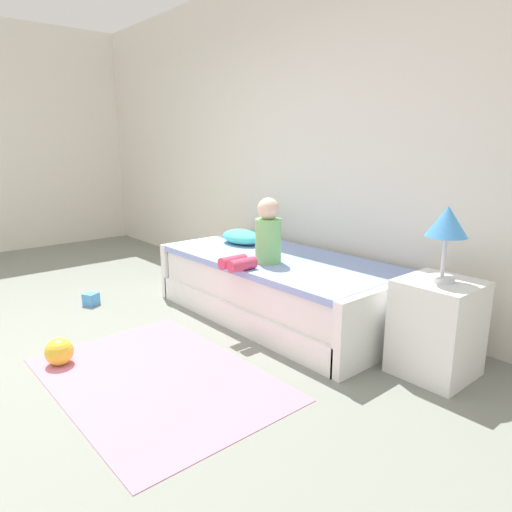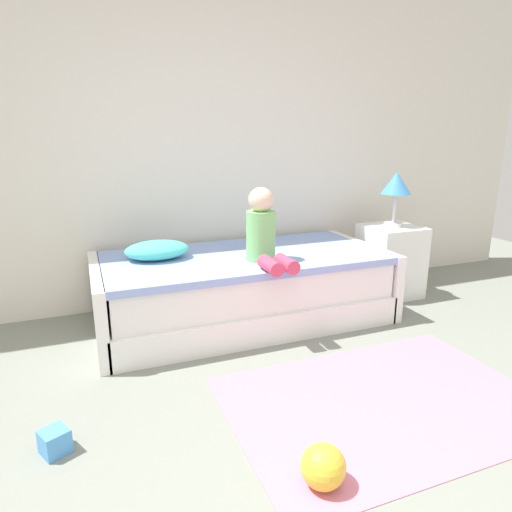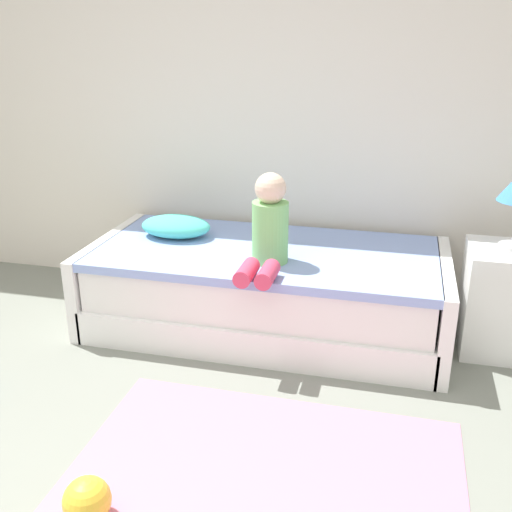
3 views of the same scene
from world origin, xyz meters
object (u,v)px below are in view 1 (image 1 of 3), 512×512
Objects in this scene: nightstand at (437,328)px; toy_ball at (59,352)px; toy_block at (91,299)px; child_figure at (264,237)px; pillow at (242,237)px; table_lamp at (447,225)px; bed at (279,287)px.

toy_ball is (-1.63, -1.73, -0.21)m from nightstand.
toy_block is (-2.62, -1.14, -0.25)m from nightstand.
child_figure is 0.75m from pillow.
nightstand is 2.86m from toy_block.
table_lamp is at bearing 23.58° from toy_block.
nightstand is 1.38m from child_figure.
child_figure is 1.71m from toy_block.
table_lamp is 1.34m from child_figure.
pillow is at bearing 170.57° from bed.
pillow is 1.46m from toy_block.
table_lamp is at bearing 12.20° from child_figure.
child_figure is at bearing -74.69° from bed.
nightstand is 1.18× the size of child_figure.
toy_block is (-0.98, 0.59, -0.03)m from toy_ball.
table_lamp reaches higher than bed.
pillow is at bearing 178.53° from table_lamp.
nightstand is at bearing 12.20° from child_figure.
child_figure is at bearing -26.29° from pillow.
toy_ball is at bearing -133.28° from nightstand.
bed is 1.35m from nightstand.
toy_block is (-2.62, -1.14, -0.88)m from table_lamp.
table_lamp is 2.53m from toy_ball.
toy_ball is 1.15m from toy_block.
bed reaches higher than toy_ball.
bed is 0.69m from pillow.
bed is at bearing -177.88° from table_lamp.
bed reaches higher than toy_block.
table_lamp is 2.99m from toy_block.
table_lamp reaches higher than toy_block.
table_lamp is (1.35, 0.05, 0.69)m from bed.
table_lamp is 1.02× the size of pillow.
toy_ball reaches higher than toy_block.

